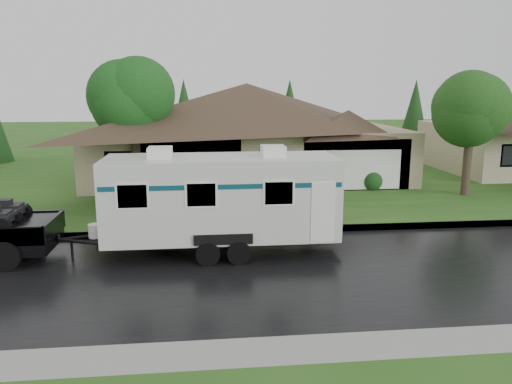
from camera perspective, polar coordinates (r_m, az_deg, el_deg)
ground at (r=17.10m, az=-3.64°, el=-6.89°), size 140.00×140.00×0.00m
road at (r=15.22m, az=-3.30°, el=-9.28°), size 140.00×8.00×0.01m
curb at (r=19.22m, az=-3.93°, el=-4.54°), size 140.00×0.50×0.15m
lawn at (r=31.66m, az=-4.82°, el=1.94°), size 140.00×26.00×0.15m
house_main at (r=30.22m, az=-0.49°, el=8.23°), size 19.44×10.80×6.90m
tree_left_green at (r=25.18m, az=-13.90°, el=10.14°), size 4.13×4.13×6.83m
tree_right_green at (r=26.99m, az=23.43°, el=8.58°), size 3.70×3.70×6.13m
shrub_row at (r=26.07m, az=-0.15°, el=1.14°), size 13.60×1.00×1.00m
travel_trailer at (r=16.64m, az=-3.99°, el=-0.58°), size 8.04×2.82×3.61m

